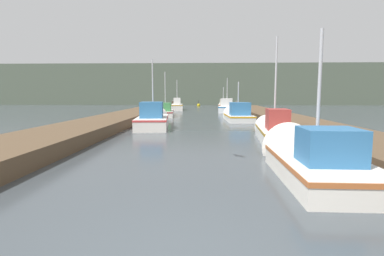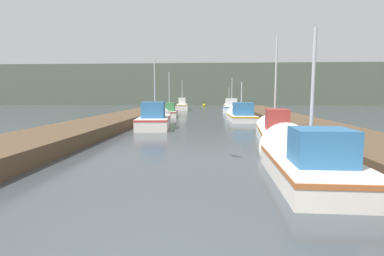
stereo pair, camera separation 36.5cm
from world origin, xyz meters
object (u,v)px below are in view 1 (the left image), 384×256
Objects in this scene: fishing_boat_2 at (154,119)px; channel_buoy at (199,105)px; fishing_boat_3 at (237,115)px; mooring_piling_1 at (173,104)px; fishing_boat_4 at (166,111)px; mooring_piling_0 at (237,106)px; fishing_boat_1 at (273,130)px; fishing_boat_0 at (310,159)px; fishing_boat_7 at (223,105)px; fishing_boat_5 at (227,108)px; fishing_boat_6 at (177,106)px.

fishing_boat_2 reaches higher than channel_buoy.
mooring_piling_1 is at bearing 106.75° from fishing_boat_3.
fishing_boat_3 is 7.61m from fishing_boat_4.
fishing_boat_2 is 18.70m from mooring_piling_0.
fishing_boat_1 is 1.04× the size of fishing_boat_3.
fishing_boat_4 is 5.60× the size of mooring_piling_1.
fishing_boat_1 is at bearing 86.91° from fishing_boat_0.
fishing_boat_7 is at bearing 95.81° from fishing_boat_1.
mooring_piling_1 is at bearing 132.89° from fishing_boat_5.
mooring_piling_1 is (-1.23, 24.13, 0.05)m from fishing_boat_2.
fishing_boat_0 is at bearing -85.31° from channel_buoy.
fishing_boat_2 is 5.88× the size of mooring_piling_1.
fishing_boat_1 is 36.54m from channel_buoy.
fishing_boat_6 is 11.74m from channel_buoy.
mooring_piling_1 is (-6.85, 19.59, 0.13)m from fishing_boat_3.
fishing_boat_3 is (-0.53, 9.46, -0.01)m from fishing_boat_1.
fishing_boat_6 is 7.74m from mooring_piling_0.
fishing_boat_0 is 0.77× the size of fishing_boat_6.
fishing_boat_0 is 4.06× the size of mooring_piling_0.
channel_buoy is (-3.62, 6.85, -0.25)m from fishing_boat_7.
mooring_piling_1 is at bearing 87.43° from fishing_boat_2.
fishing_boat_2 is 31.50m from channel_buoy.
fishing_boat_2 is at bearing -87.08° from mooring_piling_1.
fishing_boat_2 is at bearing 146.70° from fishing_boat_1.
mooring_piling_0 is at bearing -71.45° from channel_buoy.
fishing_boat_0 is at bearing -83.67° from fishing_boat_6.
mooring_piling_1 is (-0.94, 4.17, 0.05)m from fishing_boat_6.
fishing_boat_0 is at bearing -67.32° from fishing_boat_2.
fishing_boat_2 is 9.19m from fishing_boat_4.
fishing_boat_0 is 31.26m from fishing_boat_6.
fishing_boat_5 reaches higher than fishing_boat_3.
channel_buoy is (-3.46, 42.13, -0.21)m from fishing_boat_0.
fishing_boat_1 is 7.88m from fishing_boat_2.
mooring_piling_1 is (-7.12, -0.43, 0.13)m from fishing_boat_7.
channel_buoy is at bearing 108.55° from mooring_piling_0.
fishing_boat_1 reaches higher than fishing_boat_4.
mooring_piling_1 is at bearing -115.69° from channel_buoy.
fishing_boat_0 is 20.83m from fishing_boat_4.
mooring_piling_1 is 8.09m from channel_buoy.
mooring_piling_1 is at bearing 140.46° from mooring_piling_0.
mooring_piling_0 reaches higher than mooring_piling_1.
fishing_boat_0 reaches higher than fishing_boat_3.
fishing_boat_1 reaches higher than fishing_boat_7.
fishing_boat_0 is 12.15m from fishing_boat_2.
fishing_boat_0 is 1.03× the size of fishing_boat_5.
fishing_boat_5 is 9.60m from fishing_boat_7.
fishing_boat_4 is at bearing 120.30° from fishing_boat_1.
mooring_piling_0 is (1.32, 2.37, 0.09)m from fishing_boat_5.
fishing_boat_6 is at bearing 85.35° from fishing_boat_2.
fishing_boat_3 is 20.02m from fishing_boat_7.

